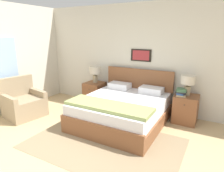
{
  "coord_description": "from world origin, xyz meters",
  "views": [
    {
      "loc": [
        1.83,
        -1.76,
        1.9
      ],
      "look_at": [
        -0.02,
        1.58,
        0.89
      ],
      "focal_mm": 32.0,
      "sensor_mm": 36.0,
      "label": 1
    }
  ],
  "objects_px": {
    "armchair": "(23,104)",
    "nightstand_near_window": "(95,93)",
    "bed": "(122,109)",
    "table_lamp_by_door": "(188,82)",
    "table_lamp_near_window": "(95,71)",
    "nightstand_by_door": "(186,109)"
  },
  "relations": [
    {
      "from": "table_lamp_by_door",
      "to": "nightstand_by_door",
      "type": "bearing_deg",
      "value": -69.3
    },
    {
      "from": "nightstand_by_door",
      "to": "armchair",
      "type": "bearing_deg",
      "value": -156.31
    },
    {
      "from": "table_lamp_near_window",
      "to": "armchair",
      "type": "bearing_deg",
      "value": -124.14
    },
    {
      "from": "armchair",
      "to": "nightstand_by_door",
      "type": "relative_size",
      "value": 1.51
    },
    {
      "from": "armchair",
      "to": "nightstand_near_window",
      "type": "relative_size",
      "value": 1.51
    },
    {
      "from": "bed",
      "to": "nightstand_near_window",
      "type": "bearing_deg",
      "value": 149.3
    },
    {
      "from": "bed",
      "to": "nightstand_near_window",
      "type": "distance_m",
      "value": 1.38
    },
    {
      "from": "bed",
      "to": "armchair",
      "type": "bearing_deg",
      "value": -160.46
    },
    {
      "from": "nightstand_near_window",
      "to": "nightstand_by_door",
      "type": "distance_m",
      "value": 2.38
    },
    {
      "from": "bed",
      "to": "table_lamp_near_window",
      "type": "xyz_separation_m",
      "value": [
        -1.18,
        0.73,
        0.6
      ]
    },
    {
      "from": "bed",
      "to": "table_lamp_near_window",
      "type": "relative_size",
      "value": 4.41
    },
    {
      "from": "bed",
      "to": "table_lamp_by_door",
      "type": "height_order",
      "value": "bed"
    },
    {
      "from": "nightstand_near_window",
      "to": "nightstand_by_door",
      "type": "height_order",
      "value": "same"
    },
    {
      "from": "bed",
      "to": "armchair",
      "type": "xyz_separation_m",
      "value": [
        -2.2,
        -0.78,
        -0.01
      ]
    },
    {
      "from": "nightstand_near_window",
      "to": "table_lamp_near_window",
      "type": "height_order",
      "value": "table_lamp_near_window"
    },
    {
      "from": "table_lamp_near_window",
      "to": "table_lamp_by_door",
      "type": "distance_m",
      "value": 2.35
    },
    {
      "from": "nightstand_near_window",
      "to": "table_lamp_by_door",
      "type": "bearing_deg",
      "value": 0.54
    },
    {
      "from": "bed",
      "to": "table_lamp_by_door",
      "type": "relative_size",
      "value": 4.41
    },
    {
      "from": "nightstand_near_window",
      "to": "bed",
      "type": "bearing_deg",
      "value": -30.7
    },
    {
      "from": "nightstand_by_door",
      "to": "table_lamp_near_window",
      "type": "bearing_deg",
      "value": 179.46
    },
    {
      "from": "table_lamp_by_door",
      "to": "bed",
      "type": "bearing_deg",
      "value": -148.33
    },
    {
      "from": "armchair",
      "to": "table_lamp_by_door",
      "type": "distance_m",
      "value": 3.75
    }
  ]
}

